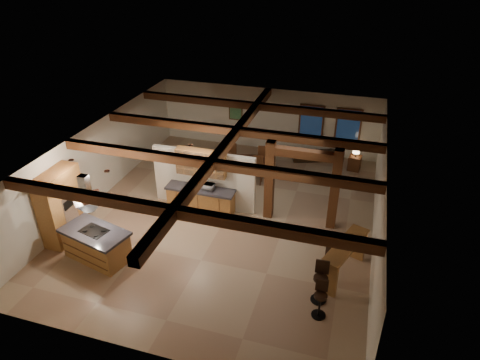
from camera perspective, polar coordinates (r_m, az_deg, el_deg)
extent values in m
plane|color=tan|center=(15.26, -1.80, -4.91)|extent=(12.00, 12.00, 0.00)
plane|color=beige|center=(19.73, 3.69, 8.09)|extent=(10.00, 0.00, 10.00)
plane|color=beige|center=(10.14, -13.14, -16.38)|extent=(10.00, 0.00, 10.00)
plane|color=beige|center=(16.61, -18.49, 2.30)|extent=(0.00, 12.00, 12.00)
plane|color=beige|center=(13.93, 18.05, -3.09)|extent=(0.00, 12.00, 12.00)
plane|color=#3B1E12|center=(13.83, -1.99, 5.06)|extent=(12.00, 12.00, 0.00)
cube|color=#432010|center=(10.66, -8.84, -4.20)|extent=(10.00, 0.25, 0.28)
cube|color=#432010|center=(12.79, -3.83, 2.19)|extent=(10.00, 0.25, 0.28)
cube|color=#432010|center=(15.02, -0.39, 6.53)|extent=(10.00, 0.25, 0.28)
cube|color=#432010|center=(17.45, 2.26, 9.83)|extent=(10.00, 0.25, 0.28)
cube|color=#432010|center=(13.89, -1.98, 4.54)|extent=(0.28, 12.00, 0.28)
cube|color=#432010|center=(14.58, 3.96, -0.02)|extent=(0.30, 0.30, 2.90)
cube|color=#432010|center=(14.34, 12.54, -1.27)|extent=(0.30, 0.30, 2.90)
cube|color=#432010|center=(13.89, 8.55, 3.47)|extent=(2.50, 0.28, 0.28)
cube|color=beige|center=(15.38, -4.82, 0.11)|extent=(3.80, 0.18, 2.20)
cube|color=#A46E34|center=(14.78, -22.72, -3.18)|extent=(0.64, 1.60, 2.40)
cube|color=silver|center=(14.63, -21.76, -3.55)|extent=(0.06, 0.62, 0.95)
cube|color=black|center=(14.51, -21.78, -2.91)|extent=(0.01, 0.50, 0.28)
cube|color=#A46E34|center=(15.41, -5.23, -2.75)|extent=(2.40, 0.60, 0.86)
cube|color=black|center=(15.17, -5.31, -1.24)|extent=(2.50, 0.66, 0.08)
cube|color=#A46E34|center=(14.88, -5.18, 2.30)|extent=(1.80, 0.34, 0.95)
cube|color=silver|center=(14.73, -5.44, 2.00)|extent=(1.74, 0.02, 0.90)
pyramid|color=silver|center=(13.18, -19.39, -3.92)|extent=(1.10, 1.10, 0.45)
cube|color=silver|center=(12.77, -19.98, -0.87)|extent=(0.26, 0.22, 0.73)
cube|color=#432010|center=(19.33, 9.47, 7.45)|extent=(1.10, 0.05, 1.70)
cube|color=#0D1B32|center=(19.31, 9.45, 7.42)|extent=(0.95, 0.02, 1.55)
cube|color=#432010|center=(19.23, 14.20, 6.81)|extent=(1.10, 0.05, 1.70)
cube|color=#0D1B32|center=(19.20, 14.20, 6.78)|extent=(0.95, 0.02, 1.55)
cube|color=#432010|center=(19.95, -0.58, 9.17)|extent=(0.65, 0.04, 0.85)
cube|color=#285D3E|center=(19.93, -0.60, 9.14)|extent=(0.55, 0.01, 0.75)
cylinder|color=silver|center=(12.68, -17.33, 1.12)|extent=(0.16, 0.16, 0.03)
cylinder|color=silver|center=(13.76, -6.62, 4.59)|extent=(0.16, 0.16, 0.03)
cylinder|color=silver|center=(13.68, -21.59, 2.46)|extent=(0.16, 0.16, 0.03)
cube|color=#A46E34|center=(13.88, -18.53, -8.29)|extent=(2.11, 1.41, 0.92)
cube|color=black|center=(13.59, -18.86, -6.60)|extent=(2.27, 1.56, 0.09)
cube|color=black|center=(13.56, -18.90, -6.43)|extent=(0.91, 0.72, 0.02)
imported|color=#3D1C0F|center=(17.85, 0.63, 1.76)|extent=(2.02, 1.44, 0.64)
imported|color=black|center=(19.38, 9.87, 3.54)|extent=(2.09, 1.36, 0.57)
imported|color=#B5B4B9|center=(14.99, -4.28, -0.89)|extent=(0.44, 0.31, 0.24)
cube|color=#A46E34|center=(12.54, 13.99, -8.44)|extent=(1.23, 2.17, 0.06)
cube|color=#A46E34|center=(12.20, 11.76, -12.77)|extent=(0.48, 0.26, 1.06)
cube|color=#A46E34|center=(13.60, 15.40, -8.23)|extent=(0.48, 0.26, 1.06)
cube|color=#432010|center=(18.83, 15.02, 2.22)|extent=(0.56, 0.56, 0.62)
cylinder|color=black|center=(18.66, 15.18, 3.30)|extent=(0.06, 0.06, 0.17)
cone|color=#FCD097|center=(18.59, 15.24, 3.76)|extent=(0.30, 0.30, 0.19)
cylinder|color=black|center=(11.45, 10.71, -14.96)|extent=(0.34, 0.34, 0.07)
cube|color=black|center=(11.42, 10.87, -13.61)|extent=(0.33, 0.06, 0.38)
cylinder|color=black|center=(11.69, 10.55, -16.17)|extent=(0.06, 0.06, 0.67)
cylinder|color=black|center=(11.92, 10.40, -17.26)|extent=(0.38, 0.38, 0.03)
cylinder|color=black|center=(11.79, 10.72, -12.79)|extent=(0.39, 0.39, 0.08)
cube|color=black|center=(11.76, 10.93, -11.30)|extent=(0.37, 0.05, 0.43)
cylinder|color=black|center=(12.05, 10.54, -14.16)|extent=(0.06, 0.06, 0.76)
cylinder|color=black|center=(12.30, 10.38, -15.41)|extent=(0.43, 0.43, 0.03)
cylinder|color=black|center=(12.51, 11.53, -10.60)|extent=(0.34, 0.34, 0.07)
cube|color=black|center=(12.48, 12.01, -9.47)|extent=(0.31, 0.16, 0.38)
cylinder|color=black|center=(12.72, 11.38, -11.78)|extent=(0.06, 0.06, 0.66)
cylinder|color=black|center=(12.93, 11.24, -12.85)|extent=(0.38, 0.38, 0.03)
cube|color=#432010|center=(17.37, -1.99, 1.32)|extent=(0.42, 0.42, 0.06)
cube|color=#432010|center=(17.38, -1.84, 2.65)|extent=(0.40, 0.07, 0.71)
cylinder|color=#432010|center=(17.38, -2.63, 0.47)|extent=(0.05, 0.05, 0.40)
cylinder|color=#432010|center=(17.31, -1.60, 0.35)|extent=(0.05, 0.05, 0.40)
cylinder|color=#432010|center=(17.65, -2.35, 0.97)|extent=(0.05, 0.05, 0.40)
cylinder|color=#432010|center=(17.58, -1.33, 0.85)|extent=(0.05, 0.05, 0.40)
cube|color=#432010|center=(18.51, -0.92, 3.21)|extent=(0.42, 0.42, 0.06)
cube|color=#432010|center=(18.19, -1.08, 3.93)|extent=(0.40, 0.07, 0.71)
cylinder|color=#432010|center=(18.72, -0.31, 2.74)|extent=(0.05, 0.05, 0.40)
cylinder|color=#432010|center=(18.79, -1.27, 2.84)|extent=(0.05, 0.05, 0.40)
cylinder|color=#432010|center=(18.44, -0.55, 2.31)|extent=(0.05, 0.05, 0.40)
cylinder|color=#432010|center=(18.51, -1.52, 2.41)|extent=(0.05, 0.05, 0.40)
cube|color=#432010|center=(17.10, 2.32, 0.84)|extent=(0.42, 0.42, 0.06)
cube|color=#432010|center=(17.11, 2.47, 2.18)|extent=(0.40, 0.07, 0.71)
cylinder|color=#432010|center=(17.10, 1.66, -0.02)|extent=(0.05, 0.05, 0.40)
cylinder|color=#432010|center=(17.05, 2.73, -0.15)|extent=(0.05, 0.05, 0.40)
cylinder|color=#432010|center=(17.38, 1.88, 0.48)|extent=(0.05, 0.05, 0.40)
cylinder|color=#432010|center=(17.33, 2.93, 0.37)|extent=(0.05, 0.05, 0.40)
cube|color=#432010|center=(18.26, 3.14, 2.78)|extent=(0.42, 0.42, 0.06)
cube|color=#432010|center=(17.93, 3.05, 3.50)|extent=(0.40, 0.07, 0.71)
cylinder|color=#432010|center=(18.49, 3.70, 2.31)|extent=(0.05, 0.05, 0.40)
cylinder|color=#432010|center=(18.53, 2.72, 2.42)|extent=(0.05, 0.05, 0.40)
cylinder|color=#432010|center=(18.20, 3.52, 1.86)|extent=(0.05, 0.05, 0.40)
cylinder|color=#432010|center=(18.25, 2.52, 1.97)|extent=(0.05, 0.05, 0.40)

